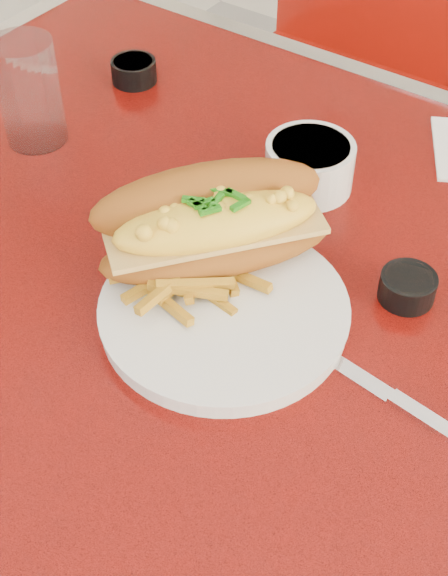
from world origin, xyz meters
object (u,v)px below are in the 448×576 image
Objects in this scene: fork at (285,304)px; sauce_cup_right at (408,286)px; gravy_ramekin at (309,164)px; knife at (382,390)px; diner_table at (274,383)px; sauce_cup_left at (134,70)px; water_tumbler at (29,92)px; mac_hoagie at (213,222)px; dinner_plate at (224,311)px.

fork is 1.91× the size of sauce_cup_right.
knife is at bearing -46.49° from gravy_ramekin.
diner_table is 19.79× the size of sauce_cup_right.
sauce_cup_left is at bearing 158.46° from knife.
sauce_cup_left is at bearing 86.17° from water_tumbler.
water_tumbler is at bearing -178.61° from sauce_cup_right.
mac_hoagie is 0.37m from sauce_cup_left.
gravy_ramekin is 0.31m from sauce_cup_left.
fork is 0.20m from gravy_ramekin.
water_tumbler reaches higher than knife.
diner_table is at bearing -155.52° from sauce_cup_right.
knife is at bearing 2.42° from dinner_plate.
water_tumbler reaches higher than sauce_cup_left.
dinner_plate is at bearing -79.77° from gravy_ramekin.
water_tumbler reaches higher than dinner_plate.
fork is 1.55× the size of sauce_cup_left.
mac_hoagie reaches higher than gravy_ramekin.
sauce_cup_right is (0.17, -0.10, -0.01)m from gravy_ramekin.
knife is at bearing -73.66° from sauce_cup_right.
sauce_cup_right is 0.31× the size of knife.
diner_table is 9.80× the size of water_tumbler.
fork is at bearing -65.38° from gravy_ramekin.
mac_hoagie is 0.22m from knife.
knife is (0.14, -0.07, 0.16)m from diner_table.
mac_hoagie is 0.19m from sauce_cup_right.
gravy_ramekin is 0.33m from water_tumbler.
fork is 0.12m from sauce_cup_right.
dinner_plate is at bearing -170.61° from knife.
gravy_ramekin is 0.63× the size of knife.
diner_table is 0.19m from dinner_plate.
fork is at bearing -61.04° from mac_hoagie.
gravy_ramekin reaches higher than knife.
diner_table is at bearing -31.86° from mac_hoagie.
sauce_cup_right is (0.11, 0.05, 0.18)m from diner_table.
knife is at bearing -24.73° from diner_table.
fork is 0.46m from sauce_cup_left.
gravy_ramekin is at bearing 35.88° from mac_hoagie.
sauce_cup_right is at bearing 44.03° from dinner_plate.
dinner_plate is at bearing -135.97° from sauce_cup_right.
dinner_plate is 4.55× the size of sauce_cup_right.
water_tumbler is at bearing 44.84° from fork.
sauce_cup_left is at bearing 150.05° from diner_table.
gravy_ramekin is at bearing 150.27° from sauce_cup_right.
dinner_plate is 2.38× the size of fork.
knife is at bearing -11.55° from water_tumbler.
fork is 0.58× the size of knife.
mac_hoagie reaches higher than diner_table.
water_tumbler is (-0.01, -0.17, 0.05)m from sauce_cup_left.
mac_hoagie is 0.31m from water_tumbler.
water_tumbler is at bearing -161.06° from gravy_ramekin.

